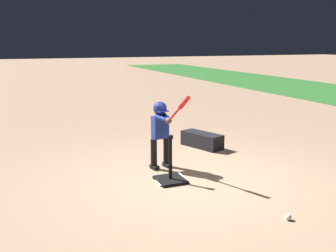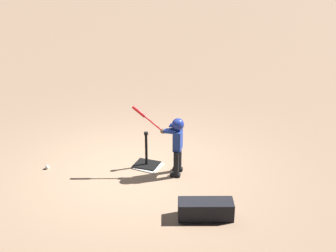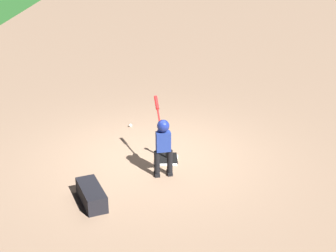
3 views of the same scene
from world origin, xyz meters
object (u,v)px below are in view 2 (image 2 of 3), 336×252
at_px(batting_tee, 147,161).
at_px(batter_child, 176,139).
at_px(equipment_bag, 206,209).
at_px(baseball, 47,167).

bearing_deg(batting_tee, batter_child, 171.09).
relative_size(batting_tee, equipment_bag, 0.82).
xyz_separation_m(batting_tee, batter_child, (-0.61, 0.10, 0.59)).
bearing_deg(batter_child, equipment_bag, 127.51).
height_order(batter_child, equipment_bag, batter_child).
xyz_separation_m(batting_tee, baseball, (1.68, 0.75, -0.05)).
distance_m(baseball, equipment_bag, 3.24).
bearing_deg(baseball, batter_child, -163.94).
distance_m(batting_tee, baseball, 1.84).
relative_size(batter_child, equipment_bag, 1.49).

